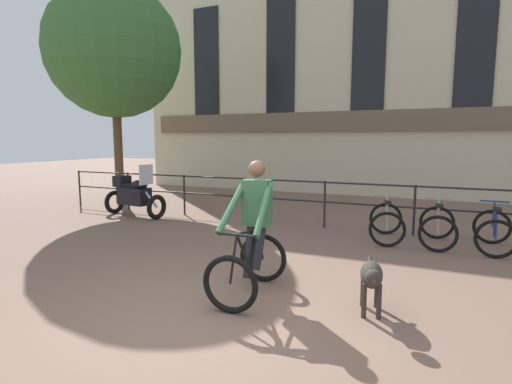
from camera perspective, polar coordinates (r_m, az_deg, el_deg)
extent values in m
plane|color=#7A5B4C|center=(4.57, -7.76, -18.06)|extent=(60.00, 60.00, 0.00)
cylinder|color=#232326|center=(13.10, -23.89, 0.54)|extent=(0.05, 0.05, 1.05)
cylinder|color=#232326|center=(11.78, -17.76, 0.12)|extent=(0.05, 0.05, 1.05)
cylinder|color=#232326|center=(10.63, -10.21, -0.41)|extent=(0.05, 0.05, 1.05)
cylinder|color=#232326|center=(9.70, -1.01, -1.04)|extent=(0.05, 0.05, 1.05)
cylinder|color=#232326|center=(9.07, 9.77, -1.74)|extent=(0.05, 0.05, 1.05)
cylinder|color=#232326|center=(8.81, 21.68, -2.45)|extent=(0.05, 0.05, 1.05)
cylinder|color=#232326|center=(9.01, 9.84, 1.37)|extent=(15.00, 0.04, 0.04)
cylinder|color=#232326|center=(9.07, 9.78, -1.42)|extent=(15.00, 0.04, 0.04)
cube|color=beige|center=(14.83, 15.93, 16.18)|extent=(18.00, 0.60, 8.55)
cube|color=brown|center=(14.31, 15.48, 9.77)|extent=(17.10, 0.12, 0.70)
cube|color=black|center=(16.74, -7.08, 16.86)|extent=(1.10, 0.06, 4.79)
cube|color=black|center=(15.38, 3.53, 17.74)|extent=(1.10, 0.06, 4.79)
cube|color=black|center=(14.58, 15.80, 18.05)|extent=(1.10, 0.06, 4.79)
cube|color=black|center=(14.45, 28.86, 17.52)|extent=(1.10, 0.06, 4.79)
torus|color=black|center=(4.64, -3.74, -13.03)|extent=(0.68, 0.11, 0.68)
torus|color=black|center=(5.60, 0.99, -9.36)|extent=(0.68, 0.11, 0.68)
cylinder|color=black|center=(4.93, -1.67, -8.83)|extent=(0.06, 0.49, 0.60)
cylinder|color=black|center=(5.24, -0.28, -8.24)|extent=(0.05, 0.23, 0.52)
cylinder|color=black|center=(4.96, -1.24, -5.70)|extent=(0.07, 0.66, 0.10)
cylinder|color=black|center=(5.41, 0.19, -10.25)|extent=(0.05, 0.44, 0.08)
cylinder|color=black|center=(5.43, 0.56, -7.39)|extent=(0.04, 0.27, 0.47)
cylinder|color=black|center=(4.64, -3.25, -9.59)|extent=(0.04, 0.23, 0.54)
cylinder|color=black|center=(4.65, -2.78, -6.15)|extent=(0.48, 0.06, 0.03)
cube|color=black|center=(5.26, 0.11, -5.08)|extent=(0.13, 0.25, 0.05)
cube|color=#33603D|center=(5.20, 0.11, -1.53)|extent=(0.37, 0.24, 0.60)
sphere|color=brown|center=(5.15, 0.11, 3.31)|extent=(0.22, 0.22, 0.22)
cylinder|color=#33603D|center=(4.98, -3.50, -2.10)|extent=(0.10, 0.72, 0.60)
cylinder|color=#33603D|center=(4.82, 1.06, -2.40)|extent=(0.19, 0.72, 0.60)
cylinder|color=black|center=(5.27, -1.00, -8.44)|extent=(0.16, 0.32, 0.69)
cylinder|color=black|center=(5.21, 0.45, -7.95)|extent=(0.12, 0.31, 0.58)
ellipsoid|color=#332D28|center=(4.79, 16.16, -11.22)|extent=(0.34, 0.54, 0.29)
cylinder|color=#332D28|center=(4.60, 16.33, -11.76)|extent=(0.19, 0.18, 0.16)
sphere|color=#332D28|center=(4.44, 16.48, -11.68)|extent=(0.18, 0.18, 0.18)
cone|color=#332D28|center=(4.37, 16.54, -12.20)|extent=(0.12, 0.12, 0.10)
cylinder|color=#332D28|center=(5.06, 15.98, -9.52)|extent=(0.08, 0.18, 0.11)
cylinder|color=#332D28|center=(4.73, 15.17, -14.75)|extent=(0.06, 0.06, 0.39)
cylinder|color=#332D28|center=(4.74, 17.16, -14.77)|extent=(0.06, 0.06, 0.39)
cylinder|color=#332D28|center=(5.02, 15.01, -13.38)|extent=(0.06, 0.06, 0.39)
cylinder|color=#332D28|center=(5.03, 16.87, -13.40)|extent=(0.06, 0.06, 0.39)
torus|color=black|center=(10.17, -14.01, -2.10)|extent=(0.19, 0.63, 0.62)
torus|color=black|center=(11.30, -19.55, -1.36)|extent=(0.19, 0.63, 0.62)
cube|color=black|center=(10.69, -16.97, -0.55)|extent=(0.89, 0.50, 0.44)
ellipsoid|color=black|center=(10.51, -16.34, 1.00)|extent=(0.52, 0.38, 0.24)
cube|color=black|center=(10.74, -17.40, 0.92)|extent=(0.59, 0.37, 0.10)
cylinder|color=#B2B2B7|center=(10.28, -14.81, -0.98)|extent=(0.44, 0.11, 0.41)
cube|color=silver|center=(10.30, -15.43, 2.41)|extent=(0.08, 0.44, 0.50)
cube|color=black|center=(10.98, -18.60, 1.49)|extent=(0.36, 0.40, 0.28)
torus|color=black|center=(8.75, 18.03, -3.64)|extent=(0.66, 0.15, 0.66)
torus|color=black|center=(7.72, 18.22, -5.10)|extent=(0.66, 0.15, 0.66)
cylinder|color=#9E998E|center=(8.31, 18.16, -2.61)|extent=(0.09, 0.47, 0.58)
cylinder|color=#9E998E|center=(8.00, 18.21, -3.22)|extent=(0.06, 0.22, 0.51)
cylinder|color=#9E998E|center=(8.18, 18.25, -1.01)|extent=(0.12, 0.63, 0.10)
cylinder|color=#9E998E|center=(7.93, 18.17, -4.96)|extent=(0.08, 0.42, 0.07)
cylinder|color=#9E998E|center=(7.79, 18.26, -3.32)|extent=(0.06, 0.25, 0.46)
cylinder|color=#9E998E|center=(8.62, 18.11, -2.09)|extent=(0.05, 0.21, 0.52)
cylinder|color=#9E998E|center=(8.48, 18.20, -0.49)|extent=(0.48, 0.09, 0.03)
cube|color=black|center=(7.87, 18.31, -1.43)|extent=(0.15, 0.25, 0.05)
torus|color=black|center=(8.71, 24.43, -4.00)|extent=(0.66, 0.07, 0.66)
torus|color=black|center=(7.69, 24.55, -5.47)|extent=(0.66, 0.07, 0.66)
cylinder|color=#9E998E|center=(8.27, 24.56, -2.96)|extent=(0.04, 0.47, 0.58)
cylinder|color=#9E998E|center=(7.97, 24.59, -3.58)|extent=(0.03, 0.22, 0.51)
cylinder|color=#9E998E|center=(8.14, 24.67, -1.36)|extent=(0.04, 0.63, 0.10)
cylinder|color=#9E998E|center=(7.90, 24.52, -5.32)|extent=(0.03, 0.42, 0.07)
cylinder|color=#9E998E|center=(7.76, 24.63, -3.68)|extent=(0.03, 0.25, 0.46)
cylinder|color=#9E998E|center=(8.58, 24.53, -2.44)|extent=(0.03, 0.21, 0.52)
cylinder|color=#9E998E|center=(8.45, 24.64, -0.83)|extent=(0.48, 0.04, 0.03)
cube|color=black|center=(7.83, 24.71, -1.79)|extent=(0.12, 0.24, 0.05)
torus|color=black|center=(8.78, 30.64, -4.30)|extent=(0.66, 0.10, 0.66)
torus|color=black|center=(7.75, 31.07, -5.77)|extent=(0.66, 0.10, 0.66)
cylinder|color=navy|center=(8.33, 30.90, -3.28)|extent=(0.06, 0.47, 0.58)
cylinder|color=navy|center=(8.03, 31.02, -3.90)|extent=(0.04, 0.22, 0.51)
cylinder|color=navy|center=(8.20, 31.06, -1.69)|extent=(0.07, 0.63, 0.10)
cylinder|color=navy|center=(7.96, 30.96, -5.62)|extent=(0.05, 0.42, 0.07)
cylinder|color=navy|center=(7.82, 31.13, -4.00)|extent=(0.04, 0.25, 0.46)
cylinder|color=navy|center=(8.64, 30.79, -2.76)|extent=(0.04, 0.21, 0.52)
cylinder|color=navy|center=(8.51, 30.94, -1.16)|extent=(0.48, 0.06, 0.03)
cube|color=black|center=(7.89, 31.19, -2.12)|extent=(0.13, 0.25, 0.05)
cylinder|color=brown|center=(13.09, -19.09, 6.18)|extent=(0.26, 0.26, 3.52)
sphere|color=#386B33|center=(13.36, -19.64, 18.52)|extent=(3.99, 3.99, 3.99)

